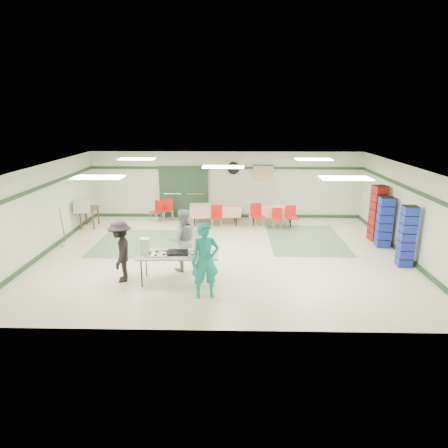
{
  "coord_description": "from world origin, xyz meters",
  "views": [
    {
      "loc": [
        0.3,
        -11.61,
        4.21
      ],
      "look_at": [
        0.03,
        -0.3,
        1.04
      ],
      "focal_mm": 32.0,
      "sensor_mm": 36.0,
      "label": 1
    }
  ],
  "objects_px": {
    "chair_c": "(291,215)",
    "office_printer": "(82,206)",
    "volunteer_grey": "(183,240)",
    "chair_a": "(277,216)",
    "chair_d": "(217,214)",
    "crate_stack_red": "(378,213)",
    "serving_table": "(178,255)",
    "chair_loose_b": "(158,209)",
    "volunteer_dark": "(121,251)",
    "broom": "(63,227)",
    "printer_table": "(89,210)",
    "dining_table_b": "(215,210)",
    "dining_table_a": "(272,210)",
    "crate_stack_blue_b": "(407,236)",
    "crate_stack_blue_a": "(384,222)",
    "chair_loose_a": "(168,208)",
    "volunteer_teal": "(205,261)",
    "chair_b": "(257,213)"
  },
  "relations": [
    {
      "from": "chair_a",
      "to": "chair_b",
      "type": "relative_size",
      "value": 0.83
    },
    {
      "from": "volunteer_teal",
      "to": "chair_b",
      "type": "distance_m",
      "value": 5.98
    },
    {
      "from": "chair_loose_a",
      "to": "crate_stack_blue_a",
      "type": "xyz_separation_m",
      "value": [
        7.46,
        -3.04,
        0.28
      ]
    },
    {
      "from": "chair_loose_b",
      "to": "broom",
      "type": "height_order",
      "value": "broom"
    },
    {
      "from": "serving_table",
      "to": "office_printer",
      "type": "bearing_deg",
      "value": 130.51
    },
    {
      "from": "dining_table_b",
      "to": "chair_loose_a",
      "type": "bearing_deg",
      "value": 160.34
    },
    {
      "from": "dining_table_a",
      "to": "dining_table_b",
      "type": "bearing_deg",
      "value": -175.53
    },
    {
      "from": "chair_b",
      "to": "chair_c",
      "type": "height_order",
      "value": "chair_b"
    },
    {
      "from": "volunteer_grey",
      "to": "chair_a",
      "type": "relative_size",
      "value": 2.22
    },
    {
      "from": "volunteer_dark",
      "to": "chair_loose_a",
      "type": "distance_m",
      "value": 5.97
    },
    {
      "from": "serving_table",
      "to": "chair_c",
      "type": "height_order",
      "value": "chair_c"
    },
    {
      "from": "chair_loose_b",
      "to": "chair_d",
      "type": "bearing_deg",
      "value": 11.55
    },
    {
      "from": "chair_c",
      "to": "crate_stack_red",
      "type": "distance_m",
      "value": 3.02
    },
    {
      "from": "chair_d",
      "to": "crate_stack_blue_a",
      "type": "xyz_separation_m",
      "value": [
        5.47,
        -1.99,
        0.29
      ]
    },
    {
      "from": "chair_a",
      "to": "chair_b",
      "type": "distance_m",
      "value": 0.76
    },
    {
      "from": "chair_b",
      "to": "chair_loose_a",
      "type": "height_order",
      "value": "chair_b"
    },
    {
      "from": "crate_stack_blue_b",
      "to": "chair_loose_a",
      "type": "bearing_deg",
      "value": 147.54
    },
    {
      "from": "chair_loose_a",
      "to": "printer_table",
      "type": "bearing_deg",
      "value": -173.77
    },
    {
      "from": "chair_loose_a",
      "to": "printer_table",
      "type": "height_order",
      "value": "chair_loose_a"
    },
    {
      "from": "dining_table_a",
      "to": "volunteer_grey",
      "type": "bearing_deg",
      "value": -116.89
    },
    {
      "from": "chair_loose_a",
      "to": "chair_a",
      "type": "bearing_deg",
      "value": -26.8
    },
    {
      "from": "volunteer_teal",
      "to": "chair_d",
      "type": "xyz_separation_m",
      "value": [
        0.02,
        5.78,
        -0.36
      ]
    },
    {
      "from": "volunteer_grey",
      "to": "crate_stack_blue_b",
      "type": "relative_size",
      "value": 0.99
    },
    {
      "from": "volunteer_teal",
      "to": "printer_table",
      "type": "bearing_deg",
      "value": 115.94
    },
    {
      "from": "printer_table",
      "to": "dining_table_b",
      "type": "bearing_deg",
      "value": 2.25
    },
    {
      "from": "dining_table_a",
      "to": "chair_a",
      "type": "relative_size",
      "value": 2.25
    },
    {
      "from": "crate_stack_blue_a",
      "to": "crate_stack_blue_b",
      "type": "bearing_deg",
      "value": -90.0
    },
    {
      "from": "chair_d",
      "to": "crate_stack_red",
      "type": "xyz_separation_m",
      "value": [
        5.47,
        -1.32,
        0.41
      ]
    },
    {
      "from": "chair_loose_b",
      "to": "dining_table_a",
      "type": "bearing_deg",
      "value": 27.48
    },
    {
      "from": "chair_loose_a",
      "to": "chair_loose_b",
      "type": "bearing_deg",
      "value": -163.61
    },
    {
      "from": "dining_table_b",
      "to": "chair_c",
      "type": "xyz_separation_m",
      "value": [
        2.86,
        -0.57,
        -0.03
      ]
    },
    {
      "from": "serving_table",
      "to": "chair_b",
      "type": "height_order",
      "value": "chair_b"
    },
    {
      "from": "serving_table",
      "to": "printer_table",
      "type": "distance_m",
      "value": 6.44
    },
    {
      "from": "volunteer_teal",
      "to": "chair_d",
      "type": "relative_size",
      "value": 2.05
    },
    {
      "from": "volunteer_teal",
      "to": "crate_stack_blue_a",
      "type": "relative_size",
      "value": 1.09
    },
    {
      "from": "volunteer_grey",
      "to": "broom",
      "type": "height_order",
      "value": "volunteer_grey"
    },
    {
      "from": "chair_d",
      "to": "broom",
      "type": "xyz_separation_m",
      "value": [
        -4.91,
        -2.13,
        0.11
      ]
    },
    {
      "from": "volunteer_grey",
      "to": "crate_stack_blue_b",
      "type": "xyz_separation_m",
      "value": [
        6.22,
        0.43,
        0.01
      ]
    },
    {
      "from": "chair_loose_a",
      "to": "serving_table",
      "type": "bearing_deg",
      "value": -91.29
    },
    {
      "from": "chair_loose_b",
      "to": "crate_stack_blue_b",
      "type": "xyz_separation_m",
      "value": [
        7.84,
        -4.53,
        0.35
      ]
    },
    {
      "from": "chair_loose_b",
      "to": "volunteer_dark",
      "type": "bearing_deg",
      "value": -57.75
    },
    {
      "from": "chair_c",
      "to": "office_printer",
      "type": "relative_size",
      "value": 1.71
    },
    {
      "from": "chair_a",
      "to": "crate_stack_red",
      "type": "relative_size",
      "value": 0.41
    },
    {
      "from": "dining_table_a",
      "to": "broom",
      "type": "relative_size",
      "value": 1.42
    },
    {
      "from": "volunteer_teal",
      "to": "chair_c",
      "type": "xyz_separation_m",
      "value": [
        2.8,
        5.78,
        -0.36
      ]
    },
    {
      "from": "chair_d",
      "to": "office_printer",
      "type": "bearing_deg",
      "value": -173.74
    },
    {
      "from": "dining_table_a",
      "to": "office_printer",
      "type": "distance_m",
      "value": 7.05
    },
    {
      "from": "chair_d",
      "to": "chair_loose_b",
      "type": "distance_m",
      "value": 2.52
    },
    {
      "from": "dining_table_b",
      "to": "crate_stack_blue_b",
      "type": "bearing_deg",
      "value": -42.91
    },
    {
      "from": "dining_table_b",
      "to": "crate_stack_blue_a",
      "type": "xyz_separation_m",
      "value": [
        5.56,
        -2.55,
        0.25
      ]
    }
  ]
}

